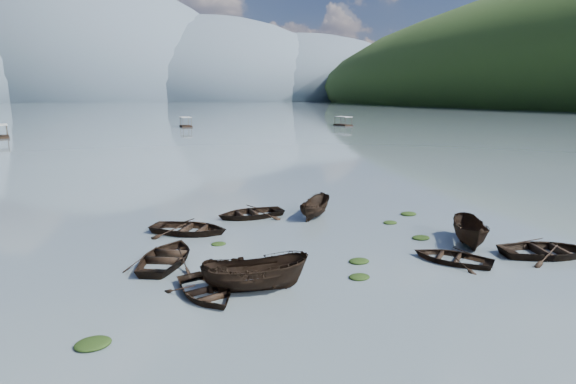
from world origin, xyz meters
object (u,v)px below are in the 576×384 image
object	(u,v)px
rowboat_0	(205,295)
rowboat_3	(452,261)
pontoon_centre	(186,127)
pontoon_left	(1,138)

from	to	relation	value
rowboat_0	rowboat_3	world-z (taller)	rowboat_0
rowboat_3	pontoon_centre	distance (m)	107.93
rowboat_3	pontoon_centre	bearing A→B (deg)	-129.99
pontoon_left	pontoon_centre	world-z (taller)	pontoon_centre
rowboat_0	pontoon_left	size ratio (longest dim) A/B	0.59
rowboat_3	pontoon_left	xyz separation A→B (m)	(-39.97, 86.40, 0.00)
rowboat_3	pontoon_left	bearing A→B (deg)	-105.81
rowboat_3	pontoon_left	distance (m)	95.20
rowboat_0	rowboat_3	bearing A→B (deg)	-15.32
rowboat_0	pontoon_centre	size ratio (longest dim) A/B	0.59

